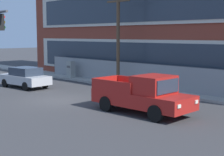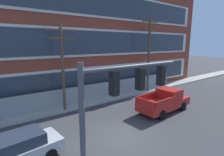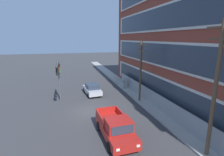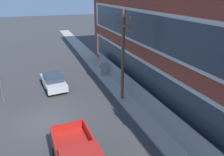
{
  "view_description": "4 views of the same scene",
  "coord_description": "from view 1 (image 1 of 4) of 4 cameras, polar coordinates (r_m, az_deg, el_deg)",
  "views": [
    {
      "loc": [
        17.33,
        -11.8,
        3.97
      ],
      "look_at": [
        3.08,
        1.66,
        1.51
      ],
      "focal_mm": 55.0,
      "sensor_mm": 36.0,
      "label": 1
    },
    {
      "loc": [
        -6.82,
        -8.24,
        6.09
      ],
      "look_at": [
        1.79,
        3.49,
        3.2
      ],
      "focal_mm": 28.0,
      "sensor_mm": 36.0,
      "label": 2
    },
    {
      "loc": [
        18.2,
        -2.54,
        7.99
      ],
      "look_at": [
        0.88,
        2.21,
        3.88
      ],
      "focal_mm": 28.0,
      "sensor_mm": 36.0,
      "label": 3
    },
    {
      "loc": [
        14.58,
        -0.29,
        8.89
      ],
      "look_at": [
        1.41,
        4.52,
        3.35
      ],
      "focal_mm": 35.0,
      "sensor_mm": 36.0,
      "label": 4
    }
  ],
  "objects": [
    {
      "name": "ground_plane",
      "position": [
        21.34,
        -8.98,
        -3.66
      ],
      "size": [
        160.0,
        160.0,
        0.0
      ],
      "primitive_type": "plane",
      "color": "#38383A"
    },
    {
      "name": "sidewalk_building_side",
      "position": [
        25.95,
        4.09,
        -1.49
      ],
      "size": [
        80.0,
        2.14,
        0.16
      ],
      "primitive_type": "cube",
      "color": "#9E9B93",
      "rests_on": "ground"
    },
    {
      "name": "chain_link_fence",
      "position": [
        24.93,
        7.4,
        0.17
      ],
      "size": [
        26.0,
        0.06,
        1.89
      ],
      "color": "gray",
      "rests_on": "ground"
    },
    {
      "name": "pickup_truck_red",
      "position": [
        17.45,
        5.31,
        -2.85
      ],
      "size": [
        5.5,
        2.34,
        1.99
      ],
      "color": "#AD1E19",
      "rests_on": "ground"
    },
    {
      "name": "sedan_silver",
      "position": [
        26.75,
        -14.27,
        0.12
      ],
      "size": [
        4.45,
        2.28,
        1.56
      ],
      "color": "#B2B5BA",
      "rests_on": "ground"
    },
    {
      "name": "utility_pole_near_corner",
      "position": [
        26.14,
        1.02,
        7.95
      ],
      "size": [
        2.72,
        0.26,
        7.7
      ],
      "color": "brown",
      "rests_on": "ground"
    },
    {
      "name": "electrical_cabinet",
      "position": [
        31.17,
        -6.86,
        1.29
      ],
      "size": [
        0.69,
        0.51,
        1.63
      ],
      "color": "#939993",
      "rests_on": "ground"
    }
  ]
}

